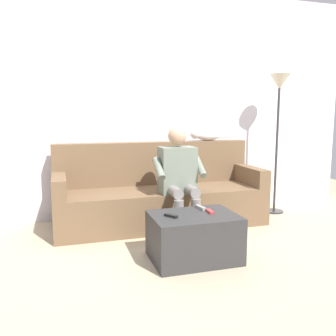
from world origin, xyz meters
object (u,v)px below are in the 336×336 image
Objects in this scene: cat_on_backrest at (205,135)px; remote_black at (171,216)px; coffee_table at (194,237)px; floor_lamp at (279,99)px; remote_gray at (201,208)px; couch at (159,196)px; remote_red at (210,211)px; person_solo_seated at (179,174)px.

remote_black is at bearing 57.53° from cat_on_backrest.
cat_on_backrest is at bearing -65.47° from remote_black.
coffee_table is 2.29m from floor_lamp.
remote_gray is at bearing 65.86° from cat_on_backrest.
cat_on_backrest is 1.73m from remote_black.
couch is 0.97m from remote_gray.
remote_gray is (-0.12, 0.96, 0.10)m from couch.
remote_red is at bearing -172.75° from coffee_table.
cat_on_backrest is at bearing -13.91° from floor_lamp.
couch is at bearing -179.57° from remote_gray.
remote_gray is 0.38m from remote_black.
cat_on_backrest is at bearing -115.96° from coffee_table.
person_solo_seated is at bearing -56.07° from remote_black.
remote_gray is 0.08× the size of floor_lamp.
cat_on_backrest is 4.32× the size of remote_black.
couch reaches higher than remote_red.
person_solo_seated is 0.65× the size of floor_lamp.
cat_on_backrest is at bearing -159.49° from couch.
remote_gray is (0.03, -0.14, 0.00)m from remote_red.
couch is 0.99m from cat_on_backrest.
couch reaches higher than remote_gray.
person_solo_seated is 9.16× the size of remote_red.
cat_on_backrest is (-0.56, -0.63, 0.36)m from person_solo_seated.
cat_on_backrest is at bearing -131.58° from person_solo_seated.
remote_black is at bearing 2.92° from coffee_table.
floor_lamp is at bearing 166.09° from cat_on_backrest.
coffee_table is 5.98× the size of remote_black.
couch is at bearing 20.51° from cat_on_backrest.
remote_gray is 2.01m from floor_lamp.
remote_red is 1.00× the size of remote_black.
floor_lamp is at bearing -164.22° from person_solo_seated.
cat_on_backrest reaches higher than remote_gray.
coffee_table is 1.71m from cat_on_backrest.
remote_black is (0.21, 1.13, 0.10)m from couch.
floor_lamp reaches higher than remote_gray.
remote_red is 0.14m from remote_gray.
remote_black is at bearing 79.41° from couch.
remote_black is (0.37, 0.03, 0.00)m from remote_red.
remote_red is at bearing 93.96° from person_solo_seated.
remote_red is (0.51, 1.34, -0.59)m from cat_on_backrest.
couch is 16.43× the size of remote_gray.
remote_gray is at bearing -96.06° from remote_black.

